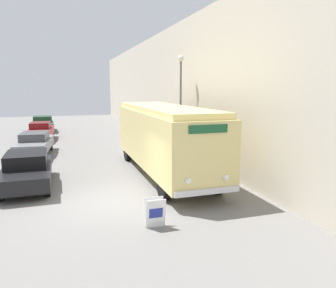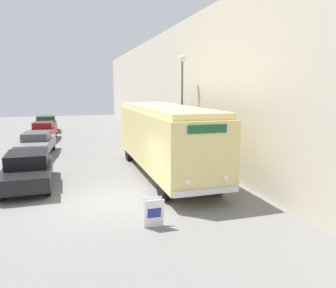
{
  "view_description": "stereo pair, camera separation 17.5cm",
  "coord_description": "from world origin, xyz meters",
  "px_view_note": "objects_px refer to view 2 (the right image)",
  "views": [
    {
      "loc": [
        -1.5,
        -11.67,
        4.17
      ],
      "look_at": [
        2.51,
        0.71,
        1.93
      ],
      "focal_mm": 35.0,
      "sensor_mm": 36.0,
      "label": 1
    },
    {
      "loc": [
        -1.33,
        -11.73,
        4.17
      ],
      "look_at": [
        2.51,
        0.71,
        1.93
      ],
      "focal_mm": 35.0,
      "sensor_mm": 36.0,
      "label": 2
    }
  ],
  "objects_px": {
    "streetlamp": "(182,92)",
    "parked_car_mid": "(37,143)",
    "sign_board": "(154,213)",
    "parked_car_distant": "(46,124)",
    "parked_car_far": "(43,131)",
    "vintage_bus": "(165,136)",
    "parked_car_near": "(28,169)"
  },
  "relations": [
    {
      "from": "streetlamp",
      "to": "parked_car_far",
      "type": "relative_size",
      "value": 1.37
    },
    {
      "from": "sign_board",
      "to": "parked_car_far",
      "type": "xyz_separation_m",
      "value": [
        -4.23,
        18.86,
        0.32
      ]
    },
    {
      "from": "sign_board",
      "to": "parked_car_mid",
      "type": "relative_size",
      "value": 0.19
    },
    {
      "from": "vintage_bus",
      "to": "streetlamp",
      "type": "relative_size",
      "value": 1.69
    },
    {
      "from": "parked_car_mid",
      "to": "parked_car_far",
      "type": "xyz_separation_m",
      "value": [
        0.01,
        6.24,
        0.0
      ]
    },
    {
      "from": "vintage_bus",
      "to": "parked_car_far",
      "type": "xyz_separation_m",
      "value": [
        -6.32,
        13.04,
        -1.13
      ]
    },
    {
      "from": "parked_car_near",
      "to": "vintage_bus",
      "type": "bearing_deg",
      "value": 0.95
    },
    {
      "from": "vintage_bus",
      "to": "parked_car_mid",
      "type": "bearing_deg",
      "value": 132.97
    },
    {
      "from": "parked_car_mid",
      "to": "vintage_bus",
      "type": "bearing_deg",
      "value": -42.23
    },
    {
      "from": "streetlamp",
      "to": "vintage_bus",
      "type": "bearing_deg",
      "value": -122.97
    },
    {
      "from": "vintage_bus",
      "to": "streetlamp",
      "type": "distance_m",
      "value": 4.09
    },
    {
      "from": "sign_board",
      "to": "parked_car_distant",
      "type": "bearing_deg",
      "value": 100.08
    },
    {
      "from": "parked_car_far",
      "to": "parked_car_distant",
      "type": "distance_m",
      "value": 5.51
    },
    {
      "from": "sign_board",
      "to": "parked_car_mid",
      "type": "bearing_deg",
      "value": 108.6
    },
    {
      "from": "streetlamp",
      "to": "parked_car_near",
      "type": "distance_m",
      "value": 9.25
    },
    {
      "from": "streetlamp",
      "to": "parked_car_near",
      "type": "height_order",
      "value": "streetlamp"
    },
    {
      "from": "sign_board",
      "to": "parked_car_mid",
      "type": "xyz_separation_m",
      "value": [
        -4.25,
        12.62,
        0.32
      ]
    },
    {
      "from": "vintage_bus",
      "to": "parked_car_far",
      "type": "distance_m",
      "value": 14.54
    },
    {
      "from": "sign_board",
      "to": "parked_car_distant",
      "type": "height_order",
      "value": "parked_car_distant"
    },
    {
      "from": "streetlamp",
      "to": "parked_car_distant",
      "type": "distance_m",
      "value": 17.96
    },
    {
      "from": "sign_board",
      "to": "parked_car_far",
      "type": "height_order",
      "value": "parked_car_far"
    },
    {
      "from": "parked_car_near",
      "to": "parked_car_distant",
      "type": "bearing_deg",
      "value": 89.96
    },
    {
      "from": "sign_board",
      "to": "streetlamp",
      "type": "distance_m",
      "value": 10.28
    },
    {
      "from": "parked_car_near",
      "to": "parked_car_mid",
      "type": "bearing_deg",
      "value": 90.64
    },
    {
      "from": "parked_car_far",
      "to": "parked_car_distant",
      "type": "bearing_deg",
      "value": 94.91
    },
    {
      "from": "vintage_bus",
      "to": "parked_car_mid",
      "type": "distance_m",
      "value": 9.37
    },
    {
      "from": "parked_car_near",
      "to": "parked_car_distant",
      "type": "distance_m",
      "value": 18.75
    },
    {
      "from": "streetlamp",
      "to": "parked_car_mid",
      "type": "bearing_deg",
      "value": 155.18
    },
    {
      "from": "sign_board",
      "to": "streetlamp",
      "type": "height_order",
      "value": "streetlamp"
    },
    {
      "from": "vintage_bus",
      "to": "parked_car_distant",
      "type": "xyz_separation_m",
      "value": [
        -6.42,
        18.56,
        -1.13
      ]
    },
    {
      "from": "sign_board",
      "to": "parked_car_distant",
      "type": "xyz_separation_m",
      "value": [
        -4.33,
        24.37,
        0.32
      ]
    },
    {
      "from": "parked_car_mid",
      "to": "parked_car_far",
      "type": "bearing_deg",
      "value": 94.67
    }
  ]
}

